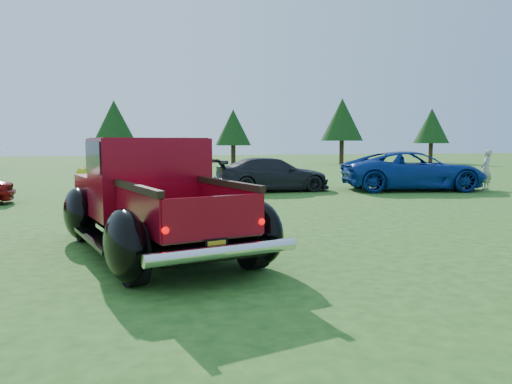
% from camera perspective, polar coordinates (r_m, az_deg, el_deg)
% --- Properties ---
extents(ground, '(120.00, 120.00, 0.00)m').
position_cam_1_polar(ground, '(9.05, -0.77, -6.31)').
color(ground, '#255017').
rests_on(ground, ground).
extents(tree_mid_left, '(3.20, 3.20, 5.00)m').
position_cam_1_polar(tree_mid_left, '(39.63, -15.90, 7.74)').
color(tree_mid_left, '#332114').
rests_on(tree_mid_left, ground).
extents(tree_mid_right, '(2.82, 2.82, 4.40)m').
position_cam_1_polar(tree_mid_right, '(39.45, -2.62, 7.37)').
color(tree_mid_right, '#332114').
rests_on(tree_mid_right, ground).
extents(tree_east, '(3.46, 3.46, 5.40)m').
position_cam_1_polar(tree_east, '(41.79, 9.81, 8.14)').
color(tree_east, '#332114').
rests_on(tree_east, ground).
extents(tree_far_east, '(3.07, 3.07, 4.80)m').
position_cam_1_polar(tree_far_east, '(47.02, 19.42, 7.13)').
color(tree_far_east, '#332114').
rests_on(tree_far_east, ground).
extents(pickup_truck, '(3.56, 5.61, 1.96)m').
position_cam_1_polar(pickup_truck, '(8.98, -12.06, -0.52)').
color(pickup_truck, black).
rests_on(pickup_truck, ground).
extents(show_car_yellow, '(4.41, 1.61, 1.44)m').
position_cam_1_polar(show_car_yellow, '(17.32, -12.47, 1.78)').
color(show_car_yellow, gold).
rests_on(show_car_yellow, ground).
extents(show_car_grey, '(4.48, 1.97, 1.28)m').
position_cam_1_polar(show_car_grey, '(19.02, 1.89, 2.02)').
color(show_car_grey, black).
rests_on(show_car_grey, ground).
extents(show_car_blue, '(5.81, 3.46, 1.51)m').
position_cam_1_polar(show_car_blue, '(20.38, 17.53, 2.33)').
color(show_car_blue, navy).
rests_on(show_car_blue, ground).
extents(spectator, '(0.69, 0.63, 1.58)m').
position_cam_1_polar(spectator, '(21.50, 24.81, 2.32)').
color(spectator, '#ABA694').
rests_on(spectator, ground).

